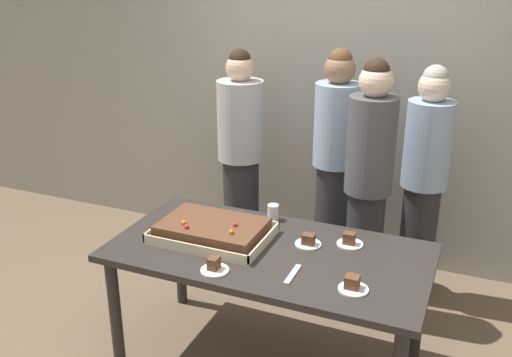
{
  "coord_description": "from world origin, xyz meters",
  "views": [
    {
      "loc": [
        1.03,
        -2.61,
        2.26
      ],
      "look_at": [
        -0.14,
        0.15,
        1.12
      ],
      "focal_mm": 39.62,
      "sensor_mm": 36.0,
      "label": 1
    }
  ],
  "objects_px": {
    "drink_cup_nearest": "(273,212)",
    "plated_slice_near_right": "(350,241)",
    "party_table": "(269,263)",
    "plated_slice_far_right": "(214,267)",
    "person_striped_tie_right": "(335,165)",
    "plated_slice_far_left": "(308,242)",
    "person_green_shirt_behind": "(241,157)",
    "cake_server_utensil": "(293,274)",
    "person_serving_front": "(424,182)",
    "plated_slice_near_left": "(353,285)",
    "person_back_corner": "(368,187)",
    "sheet_cake": "(213,230)"
  },
  "relations": [
    {
      "from": "plated_slice_far_left",
      "to": "cake_server_utensil",
      "type": "relative_size",
      "value": 0.75
    },
    {
      "from": "sheet_cake",
      "to": "person_back_corner",
      "type": "height_order",
      "value": "person_back_corner"
    },
    {
      "from": "plated_slice_far_left",
      "to": "person_striped_tie_right",
      "type": "relative_size",
      "value": 0.09
    },
    {
      "from": "person_green_shirt_behind",
      "to": "plated_slice_near_right",
      "type": "bearing_deg",
      "value": 34.59
    },
    {
      "from": "sheet_cake",
      "to": "drink_cup_nearest",
      "type": "bearing_deg",
      "value": 57.69
    },
    {
      "from": "plated_slice_far_left",
      "to": "person_green_shirt_behind",
      "type": "relative_size",
      "value": 0.09
    },
    {
      "from": "person_green_shirt_behind",
      "to": "person_back_corner",
      "type": "xyz_separation_m",
      "value": [
        1.05,
        -0.34,
        0.04
      ]
    },
    {
      "from": "plated_slice_far_right",
      "to": "person_striped_tie_right",
      "type": "bearing_deg",
      "value": 80.67
    },
    {
      "from": "plated_slice_near_left",
      "to": "person_green_shirt_behind",
      "type": "bearing_deg",
      "value": 132.17
    },
    {
      "from": "plated_slice_near_left",
      "to": "plated_slice_far_left",
      "type": "xyz_separation_m",
      "value": [
        -0.34,
        0.36,
        -0.0
      ]
    },
    {
      "from": "party_table",
      "to": "person_striped_tie_right",
      "type": "distance_m",
      "value": 1.14
    },
    {
      "from": "plated_slice_near_left",
      "to": "person_serving_front",
      "type": "xyz_separation_m",
      "value": [
        0.15,
        1.33,
        0.09
      ]
    },
    {
      "from": "plated_slice_far_left",
      "to": "person_serving_front",
      "type": "bearing_deg",
      "value": 62.8
    },
    {
      "from": "party_table",
      "to": "plated_slice_near_right",
      "type": "relative_size",
      "value": 11.81
    },
    {
      "from": "plated_slice_near_left",
      "to": "plated_slice_near_right",
      "type": "distance_m",
      "value": 0.47
    },
    {
      "from": "person_green_shirt_behind",
      "to": "person_striped_tie_right",
      "type": "relative_size",
      "value": 0.97
    },
    {
      "from": "party_table",
      "to": "person_back_corner",
      "type": "distance_m",
      "value": 0.89
    },
    {
      "from": "sheet_cake",
      "to": "plated_slice_far_right",
      "type": "distance_m",
      "value": 0.38
    },
    {
      "from": "drink_cup_nearest",
      "to": "person_back_corner",
      "type": "distance_m",
      "value": 0.64
    },
    {
      "from": "plated_slice_near_right",
      "to": "drink_cup_nearest",
      "type": "height_order",
      "value": "drink_cup_nearest"
    },
    {
      "from": "plated_slice_far_right",
      "to": "cake_server_utensil",
      "type": "xyz_separation_m",
      "value": [
        0.39,
        0.12,
        -0.02
      ]
    },
    {
      "from": "plated_slice_far_right",
      "to": "cake_server_utensil",
      "type": "bearing_deg",
      "value": 17.2
    },
    {
      "from": "plated_slice_near_left",
      "to": "person_striped_tie_right",
      "type": "relative_size",
      "value": 0.09
    },
    {
      "from": "party_table",
      "to": "plated_slice_near_right",
      "type": "distance_m",
      "value": 0.47
    },
    {
      "from": "plated_slice_far_right",
      "to": "drink_cup_nearest",
      "type": "distance_m",
      "value": 0.7
    },
    {
      "from": "plated_slice_near_right",
      "to": "person_back_corner",
      "type": "distance_m",
      "value": 0.55
    },
    {
      "from": "sheet_cake",
      "to": "plated_slice_near_left",
      "type": "xyz_separation_m",
      "value": [
        0.88,
        -0.23,
        -0.02
      ]
    },
    {
      "from": "plated_slice_far_right",
      "to": "person_back_corner",
      "type": "relative_size",
      "value": 0.09
    },
    {
      "from": "cake_server_utensil",
      "to": "person_striped_tie_right",
      "type": "bearing_deg",
      "value": 96.57
    },
    {
      "from": "drink_cup_nearest",
      "to": "plated_slice_near_right",
      "type": "bearing_deg",
      "value": -15.64
    },
    {
      "from": "person_serving_front",
      "to": "plated_slice_far_right",
      "type": "bearing_deg",
      "value": 12.46
    },
    {
      "from": "plated_slice_near_right",
      "to": "cake_server_utensil",
      "type": "xyz_separation_m",
      "value": [
        -0.19,
        -0.44,
        -0.02
      ]
    },
    {
      "from": "plated_slice_near_left",
      "to": "person_back_corner",
      "type": "relative_size",
      "value": 0.09
    },
    {
      "from": "person_back_corner",
      "to": "plated_slice_near_left",
      "type": "bearing_deg",
      "value": 52.69
    },
    {
      "from": "plated_slice_near_right",
      "to": "person_back_corner",
      "type": "xyz_separation_m",
      "value": [
        -0.02,
        0.54,
        0.13
      ]
    },
    {
      "from": "plated_slice_far_left",
      "to": "person_striped_tie_right",
      "type": "height_order",
      "value": "person_striped_tie_right"
    },
    {
      "from": "plated_slice_near_right",
      "to": "cake_server_utensil",
      "type": "distance_m",
      "value": 0.47
    },
    {
      "from": "person_serving_front",
      "to": "person_striped_tie_right",
      "type": "relative_size",
      "value": 0.96
    },
    {
      "from": "plated_slice_near_left",
      "to": "sheet_cake",
      "type": "bearing_deg",
      "value": 165.31
    },
    {
      "from": "plated_slice_far_right",
      "to": "person_green_shirt_behind",
      "type": "xyz_separation_m",
      "value": [
        -0.5,
        1.43,
        0.09
      ]
    },
    {
      "from": "person_striped_tie_right",
      "to": "drink_cup_nearest",
      "type": "bearing_deg",
      "value": 6.66
    },
    {
      "from": "plated_slice_near_right",
      "to": "drink_cup_nearest",
      "type": "relative_size",
      "value": 1.5
    },
    {
      "from": "plated_slice_near_right",
      "to": "cake_server_utensil",
      "type": "relative_size",
      "value": 0.75
    },
    {
      "from": "plated_slice_far_left",
      "to": "cake_server_utensil",
      "type": "bearing_deg",
      "value": -85.26
    },
    {
      "from": "party_table",
      "to": "plated_slice_far_right",
      "type": "xyz_separation_m",
      "value": [
        -0.17,
        -0.33,
        0.11
      ]
    },
    {
      "from": "cake_server_utensil",
      "to": "person_serving_front",
      "type": "bearing_deg",
      "value": 70.26
    },
    {
      "from": "plated_slice_near_right",
      "to": "person_striped_tie_right",
      "type": "height_order",
      "value": "person_striped_tie_right"
    },
    {
      "from": "person_green_shirt_behind",
      "to": "person_striped_tie_right",
      "type": "distance_m",
      "value": 0.74
    },
    {
      "from": "plated_slice_near_left",
      "to": "drink_cup_nearest",
      "type": "distance_m",
      "value": 0.89
    },
    {
      "from": "sheet_cake",
      "to": "person_striped_tie_right",
      "type": "height_order",
      "value": "person_striped_tie_right"
    }
  ]
}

